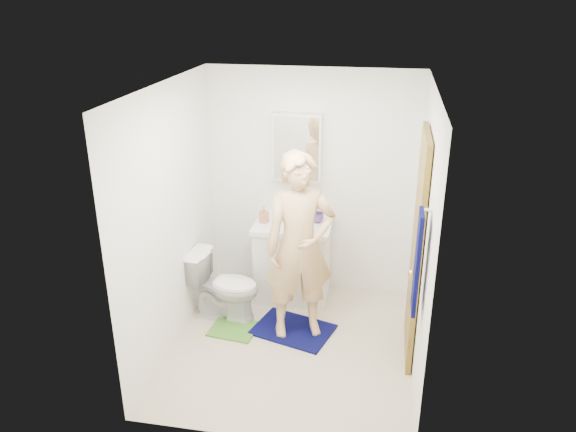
% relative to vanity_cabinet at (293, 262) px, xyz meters
% --- Properties ---
extents(floor, '(2.20, 2.40, 0.02)m').
position_rel_vanity_cabinet_xyz_m(floor, '(0.15, -0.91, -0.41)').
color(floor, beige).
rests_on(floor, ground).
extents(ceiling, '(2.20, 2.40, 0.02)m').
position_rel_vanity_cabinet_xyz_m(ceiling, '(0.15, -0.91, 2.01)').
color(ceiling, white).
rests_on(ceiling, ground).
extents(wall_back, '(2.20, 0.02, 2.40)m').
position_rel_vanity_cabinet_xyz_m(wall_back, '(0.15, 0.30, 0.80)').
color(wall_back, white).
rests_on(wall_back, ground).
extents(wall_front, '(2.20, 0.02, 2.40)m').
position_rel_vanity_cabinet_xyz_m(wall_front, '(0.15, -2.12, 0.80)').
color(wall_front, white).
rests_on(wall_front, ground).
extents(wall_left, '(0.02, 2.40, 2.40)m').
position_rel_vanity_cabinet_xyz_m(wall_left, '(-0.96, -0.91, 0.80)').
color(wall_left, white).
rests_on(wall_left, ground).
extents(wall_right, '(0.02, 2.40, 2.40)m').
position_rel_vanity_cabinet_xyz_m(wall_right, '(1.26, -0.91, 0.80)').
color(wall_right, white).
rests_on(wall_right, ground).
extents(vanity_cabinet, '(0.75, 0.55, 0.80)m').
position_rel_vanity_cabinet_xyz_m(vanity_cabinet, '(0.00, 0.00, 0.00)').
color(vanity_cabinet, white).
rests_on(vanity_cabinet, floor).
extents(countertop, '(0.79, 0.59, 0.05)m').
position_rel_vanity_cabinet_xyz_m(countertop, '(0.00, 0.00, 0.43)').
color(countertop, white).
rests_on(countertop, vanity_cabinet).
extents(sink_basin, '(0.40, 0.40, 0.03)m').
position_rel_vanity_cabinet_xyz_m(sink_basin, '(0.00, 0.00, 0.44)').
color(sink_basin, white).
rests_on(sink_basin, countertop).
extents(faucet, '(0.03, 0.03, 0.12)m').
position_rel_vanity_cabinet_xyz_m(faucet, '(0.00, 0.18, 0.51)').
color(faucet, silver).
rests_on(faucet, countertop).
extents(medicine_cabinet, '(0.50, 0.12, 0.70)m').
position_rel_vanity_cabinet_xyz_m(medicine_cabinet, '(0.00, 0.22, 1.20)').
color(medicine_cabinet, white).
rests_on(medicine_cabinet, wall_back).
extents(mirror_panel, '(0.46, 0.01, 0.66)m').
position_rel_vanity_cabinet_xyz_m(mirror_panel, '(0.00, 0.16, 1.20)').
color(mirror_panel, white).
rests_on(mirror_panel, wall_back).
extents(door, '(0.05, 0.80, 2.05)m').
position_rel_vanity_cabinet_xyz_m(door, '(1.22, -0.76, 0.62)').
color(door, olive).
rests_on(door, ground).
extents(door_knob, '(0.07, 0.07, 0.07)m').
position_rel_vanity_cabinet_xyz_m(door_knob, '(1.18, -1.08, 0.55)').
color(door_knob, gold).
rests_on(door_knob, door).
extents(towel, '(0.03, 0.24, 0.80)m').
position_rel_vanity_cabinet_xyz_m(towel, '(1.18, -1.48, 0.85)').
color(towel, '#070841').
rests_on(towel, wall_right).
extents(towel_hook, '(0.06, 0.02, 0.02)m').
position_rel_vanity_cabinet_xyz_m(towel_hook, '(1.22, -1.48, 1.27)').
color(towel_hook, silver).
rests_on(towel_hook, wall_right).
extents(toilet, '(0.73, 0.47, 0.71)m').
position_rel_vanity_cabinet_xyz_m(toilet, '(-0.60, -0.54, -0.05)').
color(toilet, white).
rests_on(toilet, floor).
extents(bath_mat, '(0.85, 0.71, 0.02)m').
position_rel_vanity_cabinet_xyz_m(bath_mat, '(0.12, -0.68, -0.39)').
color(bath_mat, '#070841').
rests_on(bath_mat, floor).
extents(green_rug, '(0.48, 0.42, 0.02)m').
position_rel_vanity_cabinet_xyz_m(green_rug, '(-0.45, -0.77, -0.39)').
color(green_rug, '#4D8D2F').
rests_on(green_rug, floor).
extents(soap_dispenser, '(0.10, 0.10, 0.18)m').
position_rel_vanity_cabinet_xyz_m(soap_dispenser, '(-0.30, -0.03, 0.54)').
color(soap_dispenser, '#C07759').
rests_on(soap_dispenser, countertop).
extents(toothbrush_cup, '(0.16, 0.16, 0.10)m').
position_rel_vanity_cabinet_xyz_m(toothbrush_cup, '(0.25, 0.08, 0.50)').
color(toothbrush_cup, '#583A80').
rests_on(toothbrush_cup, countertop).
extents(man, '(0.76, 0.63, 1.79)m').
position_rel_vanity_cabinet_xyz_m(man, '(0.18, -0.69, 0.52)').
color(man, tan).
rests_on(man, bath_mat).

